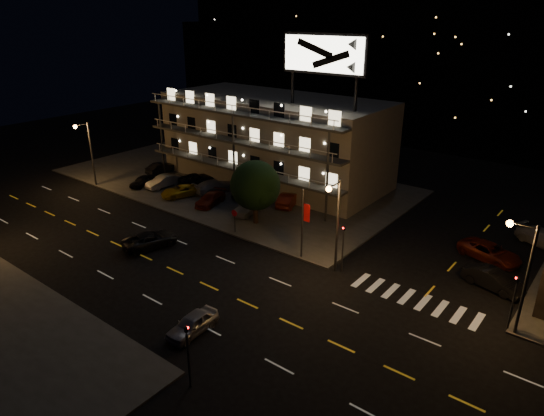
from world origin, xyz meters
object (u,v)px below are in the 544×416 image
Objects in this scene: tree at (255,187)px; side_car_0 at (493,279)px; lot_car_4 at (248,206)px; lot_car_2 at (181,191)px; lot_car_7 at (214,186)px; road_car_west at (150,240)px; road_car_east at (192,324)px.

tree reaches higher than side_car_0.
lot_car_2 is at bearing 178.04° from lot_car_4.
side_car_0 is at bearing -170.22° from lot_car_7.
lot_car_4 is (-2.22, 1.49, -3.12)m from tree.
road_car_west is (7.43, -10.42, -0.09)m from lot_car_2.
lot_car_4 reaches higher than road_car_west.
lot_car_7 is (-9.62, 3.89, -3.13)m from tree.
road_car_east is (17.88, -20.35, -0.21)m from lot_car_7.
lot_car_4 is 0.87× the size of lot_car_7.
road_car_east is at bearing -17.23° from lot_car_2.
lot_car_7 is 27.09m from road_car_east.
road_car_west is (-4.23, -9.94, -3.32)m from tree.
side_car_0 is (22.51, 1.90, -3.26)m from tree.
lot_car_2 is (-11.66, 0.48, -3.24)m from tree.
road_car_east is (-14.26, -18.36, -0.09)m from side_car_0.
tree is at bearing -41.90° from lot_car_4.
tree is 1.46× the size of lot_car_4.
lot_car_2 is 9.50m from lot_car_4.
lot_car_7 is 14.84m from road_car_west.
road_car_west is at bearing 124.64° from lot_car_7.
road_car_east is at bearing -67.78° from lot_car_4.
tree reaches higher than road_car_west.
tree is at bearing -97.68° from road_car_west.
lot_car_7 is at bearing 100.20° from side_car_0.
tree reaches higher than road_car_east.
lot_car_4 is 20.78m from road_car_east.
lot_car_7 is 32.20m from side_car_0.
lot_car_2 is 1.03× the size of lot_car_4.
lot_car_2 is at bearing 106.11° from side_car_0.
tree reaches higher than lot_car_7.
side_car_0 reaches higher than road_car_west.
tree is 4.10m from lot_car_4.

